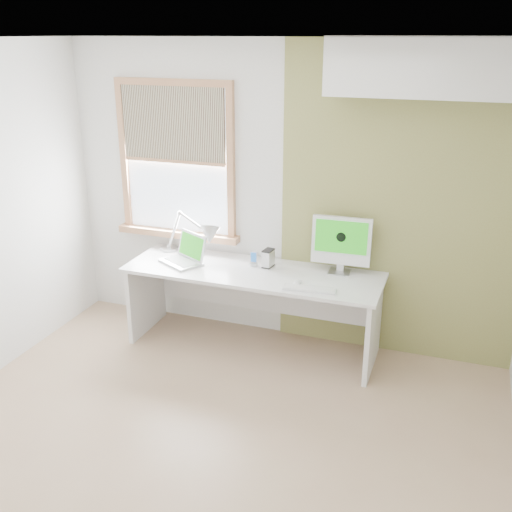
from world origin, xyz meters
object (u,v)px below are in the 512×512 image
at_px(imac, 341,242).
at_px(laptop, 185,255).
at_px(desk, 255,289).
at_px(desk_lamp, 201,236).
at_px(external_drive, 268,258).

bearing_deg(imac, laptop, -170.67).
bearing_deg(desk, laptop, -174.29).
relative_size(desk_lamp, laptop, 1.52).
distance_m(desk, imac, 0.86).
xyz_separation_m(desk, laptop, (-0.63, -0.06, 0.26)).
height_order(desk_lamp, external_drive, desk_lamp).
distance_m(desk, external_drive, 0.30).
relative_size(external_drive, imac, 0.31).
height_order(laptop, external_drive, laptop).
height_order(desk, desk_lamp, desk_lamp).
xyz_separation_m(laptop, external_drive, (0.72, 0.14, 0.02)).
distance_m(desk, desk_lamp, 0.67).
bearing_deg(desk_lamp, desk, -7.35).
bearing_deg(desk_lamp, external_drive, 0.49).
relative_size(desk, external_drive, 14.14).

